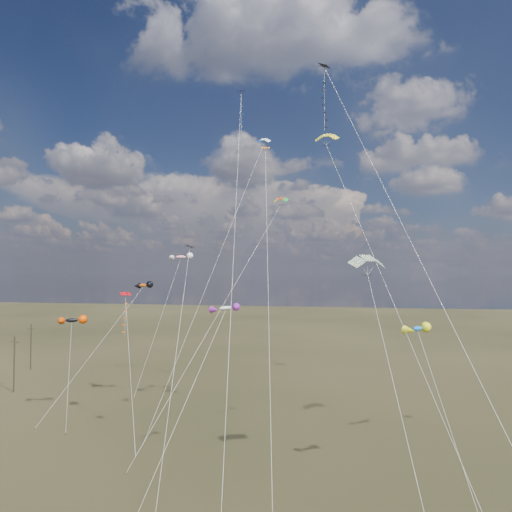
% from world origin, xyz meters
% --- Properties ---
extents(utility_pole_near, '(1.40, 0.20, 8.00)m').
position_xyz_m(utility_pole_near, '(-38.00, 30.00, 4.09)').
color(utility_pole_near, black).
rests_on(utility_pole_near, ground).
extents(utility_pole_far, '(1.40, 0.20, 8.00)m').
position_xyz_m(utility_pole_far, '(-46.00, 44.00, 4.09)').
color(utility_pole_far, black).
rests_on(utility_pole_far, ground).
extents(diamond_black_high, '(13.88, 24.43, 37.63)m').
position_xyz_m(diamond_black_high, '(8.06, 14.24, 32.20)').
color(diamond_black_high, black).
rests_on(diamond_black_high, ground).
extents(diamond_navy_tall, '(4.31, 22.20, 36.42)m').
position_xyz_m(diamond_navy_tall, '(-1.13, 15.61, 31.30)').
color(diamond_navy_tall, '#0D1B4D').
rests_on(diamond_navy_tall, ground).
extents(diamond_black_mid, '(1.64, 10.89, 19.90)m').
position_xyz_m(diamond_black_mid, '(-4.79, 9.09, 13.99)').
color(diamond_black_mid, black).
rests_on(diamond_black_mid, ground).
extents(diamond_red_low, '(5.86, 8.26, 15.09)m').
position_xyz_m(diamond_red_low, '(-14.97, 18.83, 12.27)').
color(diamond_red_low, '#B40C12').
rests_on(diamond_red_low, ground).
extents(diamond_orange_center, '(3.81, 16.43, 29.50)m').
position_xyz_m(diamond_orange_center, '(2.62, 9.58, 20.13)').
color(diamond_orange_center, orange).
rests_on(diamond_orange_center, ground).
extents(parafoil_yellow, '(12.25, 19.53, 32.18)m').
position_xyz_m(parafoil_yellow, '(7.30, 18.95, 31.36)').
color(parafoil_yellow, yellow).
rests_on(parafoil_yellow, ground).
extents(parafoil_blue_white, '(8.85, 26.04, 38.28)m').
position_xyz_m(parafoil_blue_white, '(-3.23, 39.65, 37.34)').
color(parafoil_blue_white, '#1068B8').
rests_on(parafoil_blue_white, ground).
extents(parafoil_striped, '(5.09, 11.99, 19.22)m').
position_xyz_m(parafoil_striped, '(10.87, 9.43, 18.43)').
color(parafoil_striped, yellow).
rests_on(parafoil_striped, ground).
extents(parafoil_tricolor, '(12.27, 16.33, 26.43)m').
position_xyz_m(parafoil_tricolor, '(1.63, 23.98, 25.66)').
color(parafoil_tricolor, gold).
rests_on(parafoil_tricolor, ground).
extents(novelty_black_orange, '(4.57, 6.62, 12.13)m').
position_xyz_m(novelty_black_orange, '(-23.34, 21.50, 11.50)').
color(novelty_black_orange, black).
rests_on(novelty_black_orange, ground).
extents(novelty_orange_black, '(8.76, 12.63, 16.12)m').
position_xyz_m(novelty_orange_black, '(-17.44, 28.41, 15.51)').
color(novelty_orange_black, '#EB580A').
rests_on(novelty_orange_black, ground).
extents(novelty_white_purple, '(5.60, 8.91, 14.57)m').
position_xyz_m(novelty_white_purple, '(-1.18, 10.17, 14.15)').
color(novelty_white_purple, silver).
rests_on(novelty_white_purple, ground).
extents(novelty_redwhite_stripe, '(4.62, 11.35, 20.38)m').
position_xyz_m(novelty_redwhite_stripe, '(-16.69, 40.49, 19.69)').
color(novelty_redwhite_stripe, red).
rests_on(novelty_redwhite_stripe, ground).
extents(novelty_blue_yellow, '(4.26, 8.07, 13.24)m').
position_xyz_m(novelty_blue_yellow, '(14.83, 10.62, 12.72)').
color(novelty_blue_yellow, blue).
rests_on(novelty_blue_yellow, ground).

